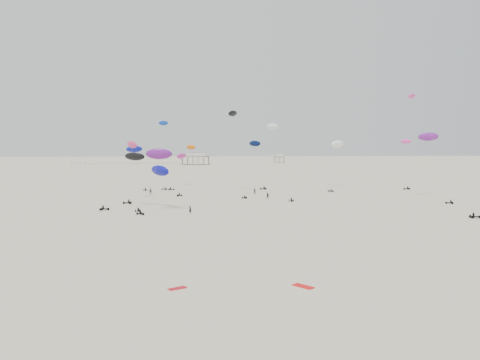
{
  "coord_description": "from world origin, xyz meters",
  "views": [
    {
      "loc": [
        -8.77,
        -7.39,
        13.91
      ],
      "look_at": [
        0.0,
        88.0,
        7.0
      ],
      "focal_mm": 35.0,
      "sensor_mm": 36.0,
      "label": 1
    }
  ],
  "objects": [
    {
      "name": "rig_6",
      "position": [
        37.2,
        143.37,
        13.4
      ],
      "size": [
        9.89,
        16.18,
        18.84
      ],
      "rotation": [
        0.0,
        0.0,
        0.61
      ],
      "color": "black",
      "rests_on": "ground"
    },
    {
      "name": "grounded_kite_b",
      "position": [
        -10.78,
        37.84,
        0.0
      ],
      "size": [
        1.92,
        1.46,
        0.07
      ],
      "primitive_type": "cube",
      "rotation": [
        0.0,
        0.0,
        0.49
      ],
      "color": "#B90B15",
      "rests_on": "ground"
    },
    {
      "name": "pavilion_main",
      "position": [
        -10.0,
        350.0,
        4.22
      ],
      "size": [
        21.0,
        13.0,
        9.8
      ],
      "color": "brown",
      "rests_on": "ground"
    },
    {
      "name": "rig_12",
      "position": [
        -17.36,
        96.98,
        7.83
      ],
      "size": [
        7.91,
        8.18,
        10.5
      ],
      "rotation": [
        0.0,
        0.0,
        -0.12
      ],
      "color": "black",
      "rests_on": "ground"
    },
    {
      "name": "spectator_2",
      "position": [
        -22.25,
        129.02,
        0.0
      ],
      "size": [
        1.35,
        1.03,
        2.03
      ],
      "primitive_type": "imported",
      "rotation": [
        0.0,
        0.0,
        5.92
      ],
      "color": "black",
      "rests_on": "ground"
    },
    {
      "name": "pier_fence",
      "position": [
        -62.0,
        350.0,
        0.77
      ],
      "size": [
        80.2,
        0.2,
        1.5
      ],
      "color": "black",
      "rests_on": "ground"
    },
    {
      "name": "rig_13",
      "position": [
        2.18,
        128.08,
        19.32
      ],
      "size": [
        5.23,
        18.23,
        26.77
      ],
      "rotation": [
        0.0,
        0.0,
        5.64
      ],
      "color": "black",
      "rests_on": "ground"
    },
    {
      "name": "rig_2",
      "position": [
        -11.86,
        126.48,
        8.37
      ],
      "size": [
        6.08,
        8.13,
        14.57
      ],
      "rotation": [
        0.0,
        0.0,
        2.58
      ],
      "color": "black",
      "rests_on": "ground"
    },
    {
      "name": "rig_9",
      "position": [
        10.6,
        142.0,
        10.58
      ],
      "size": [
        5.97,
        4.05,
        15.88
      ],
      "rotation": [
        0.0,
        0.0,
        1.75
      ],
      "color": "black",
      "rests_on": "ground"
    },
    {
      "name": "rig_8",
      "position": [
        41.91,
        83.44,
        10.63
      ],
      "size": [
        9.62,
        15.6,
        27.9
      ],
      "rotation": [
        0.0,
        0.0,
        4.52
      ],
      "color": "black",
      "rests_on": "ground"
    },
    {
      "name": "rig_3",
      "position": [
        -28.13,
        142.75,
        11.57
      ],
      "size": [
        7.21,
        5.54,
        14.35
      ],
      "rotation": [
        0.0,
        0.0,
        3.38
      ],
      "color": "black",
      "rests_on": "ground"
    },
    {
      "name": "pavilion_small",
      "position": [
        60.0,
        380.0,
        3.49
      ],
      "size": [
        9.0,
        7.0,
        8.0
      ],
      "color": "brown",
      "rests_on": "ground"
    },
    {
      "name": "grounded_kite_a",
      "position": [
        1.66,
        37.33,
        0.0
      ],
      "size": [
        2.11,
        2.26,
        0.08
      ],
      "primitive_type": "cube",
      "rotation": [
        0.0,
        0.0,
        -0.87
      ],
      "color": "red",
      "rests_on": "ground"
    },
    {
      "name": "rig_10",
      "position": [
        -25.52,
        113.59,
        10.94
      ],
      "size": [
        4.33,
        12.19,
        16.17
      ],
      "rotation": [
        0.0,
        0.0,
        1.59
      ],
      "color": "black",
      "rests_on": "ground"
    },
    {
      "name": "spectator_1",
      "position": [
        9.86,
        114.64,
        0.0
      ],
      "size": [
        1.05,
        0.8,
        1.91
      ],
      "primitive_type": "imported",
      "rotation": [
        0.0,
        0.0,
        5.98
      ],
      "color": "black",
      "rests_on": "ground"
    },
    {
      "name": "ground_plane",
      "position": [
        0.0,
        200.0,
        0.0
      ],
      "size": [
        900.0,
        900.0,
        0.0
      ],
      "primitive_type": "plane",
      "color": "beige"
    },
    {
      "name": "rig_4",
      "position": [
        -17.1,
        91.16,
        11.02
      ],
      "size": [
        7.52,
        5.63,
        13.74
      ],
      "rotation": [
        0.0,
        0.0,
        3.89
      ],
      "color": "black",
      "rests_on": "ground"
    },
    {
      "name": "rig_5",
      "position": [
        -19.1,
        149.43,
        15.25
      ],
      "size": [
        5.81,
        12.64,
        23.26
      ],
      "rotation": [
        0.0,
        0.0,
        4.4
      ],
      "color": "black",
      "rests_on": "ground"
    },
    {
      "name": "spectator_0",
      "position": [
        -10.27,
        89.38,
        0.0
      ],
      "size": [
        0.83,
        0.81,
        1.89
      ],
      "primitive_type": "imported",
      "rotation": [
        0.0,
        0.0,
        2.43
      ],
      "color": "black",
      "rests_on": "ground"
    },
    {
      "name": "rig_11",
      "position": [
        -24.09,
        98.99,
        9.32
      ],
      "size": [
        10.02,
        6.43,
        13.27
      ],
      "rotation": [
        0.0,
        0.0,
        4.56
      ],
      "color": "black",
      "rests_on": "ground"
    },
    {
      "name": "spectator_3",
      "position": [
        7.78,
        126.54,
        0.0
      ],
      "size": [
        0.8,
        0.6,
        2.04
      ],
      "primitive_type": "imported",
      "rotation": [
        0.0,
        0.0,
        3.02
      ],
      "color": "black",
      "rests_on": "ground"
    },
    {
      "name": "rig_14",
      "position": [
        53.21,
        112.02,
        14.48
      ],
      "size": [
        5.73,
        16.34,
        20.37
      ],
      "rotation": [
        0.0,
        0.0,
        1.1
      ],
      "color": "black",
      "rests_on": "ground"
    },
    {
      "name": "rig_7",
      "position": [
        -14.91,
        155.84,
        9.2
      ],
      "size": [
        8.33,
        17.99,
        17.76
      ],
      "rotation": [
        0.0,
        0.0,
        1.27
      ],
      "color": "black",
      "rests_on": "ground"
    },
    {
      "name": "rig_1",
      "position": [
        62.05,
        145.47,
        9.53
      ],
      "size": [
        8.79,
        16.04,
        21.03
      ],
      "rotation": [
        0.0,
        0.0,
        1.51
      ],
      "color": "black",
      "rests_on": "ground"
    },
    {
      "name": "rig_0",
      "position": [
        12.78,
        117.78,
        14.56
      ],
      "size": [
        5.48,
        16.27,
        22.48
      ],
      "rotation": [
        0.0,
        0.0,
        3.09
      ],
      "color": "black",
      "rests_on": "ground"
    }
  ]
}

